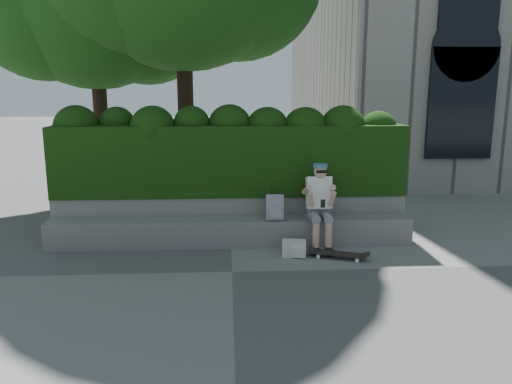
{
  "coord_description": "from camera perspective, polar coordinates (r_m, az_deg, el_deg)",
  "views": [
    {
      "loc": [
        -0.05,
        -6.73,
        2.57
      ],
      "look_at": [
        0.4,
        1.0,
        0.95
      ],
      "focal_mm": 35.0,
      "sensor_mm": 36.0,
      "label": 1
    }
  ],
  "objects": [
    {
      "name": "person",
      "position": [
        8.14,
        7.26,
        -1.18
      ],
      "size": [
        0.4,
        0.76,
        1.38
      ],
      "color": "slate",
      "rests_on": "ground"
    },
    {
      "name": "skateboard",
      "position": [
        7.81,
        9.39,
        -6.99
      ],
      "size": [
        0.86,
        0.49,
        0.09
      ],
      "rotation": [
        0.0,
        0.0,
        -0.36
      ],
      "color": "black",
      "rests_on": "ground"
    },
    {
      "name": "bench_ledge",
      "position": [
        8.32,
        -2.86,
        -4.57
      ],
      "size": [
        6.0,
        0.45,
        0.45
      ],
      "primitive_type": "cube",
      "color": "gray",
      "rests_on": "ground"
    },
    {
      "name": "planter_wall",
      "position": [
        8.74,
        -2.9,
        -2.75
      ],
      "size": [
        6.0,
        0.5,
        0.75
      ],
      "primitive_type": "cube",
      "color": "gray",
      "rests_on": "ground"
    },
    {
      "name": "backpack_plaid",
      "position": [
        8.14,
        2.16,
        -1.76
      ],
      "size": [
        0.29,
        0.17,
        0.42
      ],
      "primitive_type": "cube",
      "rotation": [
        0.0,
        0.0,
        -0.05
      ],
      "color": "#B2B1B6",
      "rests_on": "bench_ledge"
    },
    {
      "name": "hedge",
      "position": [
        8.77,
        -2.98,
        3.8
      ],
      "size": [
        6.0,
        1.0,
        1.2
      ],
      "primitive_type": "cube",
      "color": "black",
      "rests_on": "planter_wall"
    },
    {
      "name": "backpack_ground",
      "position": [
        7.84,
        4.36,
        -6.43
      ],
      "size": [
        0.39,
        0.3,
        0.24
      ],
      "primitive_type": "cube",
      "rotation": [
        0.0,
        0.0,
        -0.13
      ],
      "color": "silver",
      "rests_on": "ground"
    },
    {
      "name": "ground",
      "position": [
        7.2,
        -2.75,
        -9.1
      ],
      "size": [
        80.0,
        80.0,
        0.0
      ],
      "primitive_type": "plane",
      "color": "slate",
      "rests_on": "ground"
    }
  ]
}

